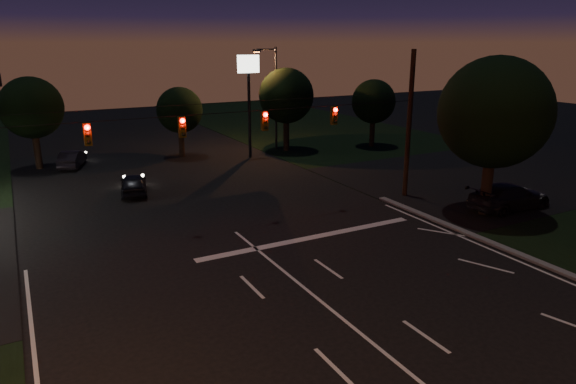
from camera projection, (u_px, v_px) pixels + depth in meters
cross_street_right at (481, 177)px, 37.10m from camera, size 20.00×16.00×0.02m
stop_bar at (311, 238)px, 25.57m from camera, size 12.00×0.50×0.01m
utility_pole_right at (404, 196)px, 32.62m from camera, size 0.30×0.30×9.00m
signal_span at (225, 123)px, 25.60m from camera, size 24.00×0.40×1.56m
pole_sign_right at (249, 82)px, 41.74m from camera, size 1.80×0.30×8.40m
street_light_right_far at (273, 91)px, 45.18m from camera, size 2.20×0.35×9.00m
tree_right_near at (493, 114)px, 27.63m from camera, size 6.00×6.00×8.76m
tree_far_b at (32, 108)px, 38.44m from camera, size 4.60×4.60×6.98m
tree_far_c at (179, 111)px, 42.76m from camera, size 3.80×3.80×5.86m
tree_far_d at (286, 96)px, 44.92m from camera, size 4.80×4.80×7.30m
tree_far_e at (373, 102)px, 47.04m from camera, size 4.00×4.00×6.18m
car_oncoming_a at (134, 184)px, 32.77m from camera, size 2.34×4.15×1.33m
car_oncoming_b at (72, 159)px, 39.94m from camera, size 2.60×4.21×1.31m
car_cross at (509, 196)px, 29.77m from camera, size 5.37×2.27×1.55m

